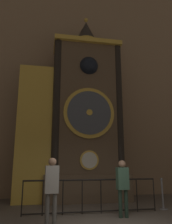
{
  "coord_description": "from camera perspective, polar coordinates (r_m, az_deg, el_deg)",
  "views": [
    {
      "loc": [
        -1.5,
        -4.67,
        1.6
      ],
      "look_at": [
        0.25,
        4.8,
        3.76
      ],
      "focal_mm": 35.0,
      "sensor_mm": 36.0,
      "label": 1
    }
  ],
  "objects": [
    {
      "name": "cathedral_back_wall",
      "position": [
        11.94,
        -2.72,
        13.23
      ],
      "size": [
        24.0,
        0.32,
        13.63
      ],
      "color": "#997A5B",
      "rests_on": "ground_plane"
    },
    {
      "name": "visitor_near",
      "position": [
        5.91,
        -8.97,
        -18.2
      ],
      "size": [
        0.35,
        0.24,
        1.68
      ],
      "rotation": [
        0.0,
        0.0,
        0.07
      ],
      "color": "#58554F",
      "rests_on": "ground_plane"
    },
    {
      "name": "railing_fence",
      "position": [
        7.36,
        1.49,
        -20.66
      ],
      "size": [
        4.27,
        0.05,
        1.03
      ],
      "color": "black",
      "rests_on": "ground_plane"
    },
    {
      "name": "visitor_far",
      "position": [
        6.9,
        9.53,
        -17.66
      ],
      "size": [
        0.35,
        0.24,
        1.62
      ],
      "rotation": [
        0.0,
        0.0,
        0.06
      ],
      "color": "#213427",
      "rests_on": "ground_plane"
    },
    {
      "name": "stanchion_post",
      "position": [
        8.44,
        19.44,
        -20.6
      ],
      "size": [
        0.28,
        0.28,
        1.03
      ],
      "color": "gray",
      "rests_on": "ground_plane"
    },
    {
      "name": "clock_tower",
      "position": [
        9.7,
        -2.76,
        -1.45
      ],
      "size": [
        4.71,
        1.85,
        8.57
      ],
      "color": "brown",
      "rests_on": "ground_plane"
    }
  ]
}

